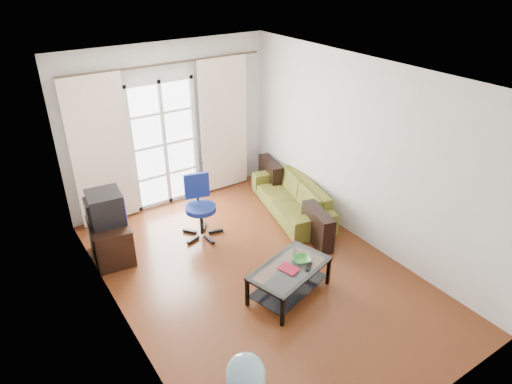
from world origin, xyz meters
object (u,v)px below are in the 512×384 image
Objects in this scene: coffee_table at (289,277)px; tv_stand at (111,240)px; sofa at (291,198)px; crt_tv at (104,208)px; task_chair at (201,218)px.

tv_stand reaches higher than coffee_table.
tv_stand is at bearing -84.35° from sofa.
tv_stand is at bearing -85.16° from crt_tv.
task_chair reaches higher than sofa.
tv_stand reaches higher than sofa.
sofa is at bearing -2.94° from crt_tv.
crt_tv is 0.55× the size of task_chair.
tv_stand is 1.43× the size of crt_tv.
sofa is 2.09m from coffee_table.
tv_stand is 0.79× the size of task_chair.
crt_tv is (0.00, 0.07, 0.50)m from tv_stand.
task_chair is (-1.57, 0.23, 0.01)m from sofa.
sofa reaches higher than coffee_table.
sofa is 2.08× the size of task_chair.
task_chair is at bearing 98.37° from coffee_table.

